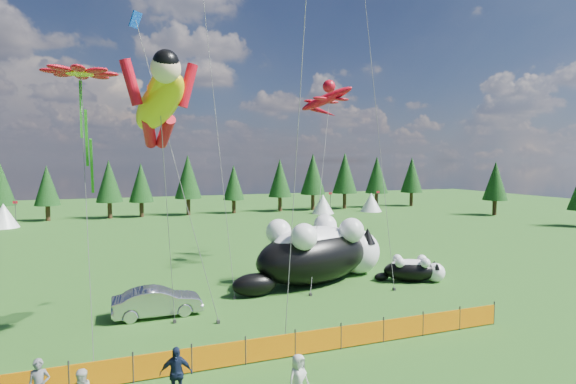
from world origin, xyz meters
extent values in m
plane|color=#0C380A|center=(0.00, 0.00, 0.00)|extent=(160.00, 160.00, 0.00)
cylinder|color=#262626|center=(-7.00, -3.00, 0.55)|extent=(0.06, 0.06, 1.10)
cylinder|color=#262626|center=(-5.00, -3.00, 0.55)|extent=(0.06, 0.06, 1.10)
cylinder|color=#262626|center=(-3.00, -3.00, 0.55)|extent=(0.06, 0.06, 1.10)
cylinder|color=#262626|center=(-1.00, -3.00, 0.55)|extent=(0.06, 0.06, 1.10)
cylinder|color=#262626|center=(1.00, -3.00, 0.55)|extent=(0.06, 0.06, 1.10)
cylinder|color=#262626|center=(3.00, -3.00, 0.55)|extent=(0.06, 0.06, 1.10)
cylinder|color=#262626|center=(5.00, -3.00, 0.55)|extent=(0.06, 0.06, 1.10)
cylinder|color=#262626|center=(7.00, -3.00, 0.55)|extent=(0.06, 0.06, 1.10)
cylinder|color=#262626|center=(9.00, -3.00, 0.55)|extent=(0.06, 0.06, 1.10)
cylinder|color=#262626|center=(11.00, -3.00, 0.55)|extent=(0.06, 0.06, 1.10)
cube|color=orange|center=(-8.00, -3.00, 0.50)|extent=(2.00, 0.04, 0.90)
cube|color=orange|center=(-6.00, -3.00, 0.50)|extent=(2.00, 0.04, 0.90)
cube|color=orange|center=(-4.00, -3.00, 0.50)|extent=(2.00, 0.04, 0.90)
cube|color=orange|center=(-2.00, -3.00, 0.50)|extent=(2.00, 0.04, 0.90)
cube|color=orange|center=(0.00, -3.00, 0.50)|extent=(2.00, 0.04, 0.90)
cube|color=orange|center=(2.00, -3.00, 0.50)|extent=(2.00, 0.04, 0.90)
cube|color=orange|center=(4.00, -3.00, 0.50)|extent=(2.00, 0.04, 0.90)
cube|color=orange|center=(6.00, -3.00, 0.50)|extent=(2.00, 0.04, 0.90)
cube|color=orange|center=(8.00, -3.00, 0.50)|extent=(2.00, 0.04, 0.90)
cube|color=orange|center=(10.00, -3.00, 0.50)|extent=(2.00, 0.04, 0.90)
ellipsoid|color=black|center=(5.97, 6.52, 1.69)|extent=(9.24, 6.35, 3.37)
ellipsoid|color=white|center=(5.97, 6.52, 2.53)|extent=(6.93, 4.64, 2.06)
sphere|color=white|center=(9.72, 7.74, 1.50)|extent=(3.00, 3.00, 3.00)
sphere|color=#D85468|center=(10.93, 8.13, 1.50)|extent=(0.42, 0.42, 0.42)
ellipsoid|color=black|center=(1.70, 5.13, 0.66)|extent=(2.90, 2.06, 1.31)
cone|color=black|center=(9.99, 6.88, 2.70)|extent=(1.05, 1.05, 1.05)
cone|color=black|center=(9.44, 8.59, 2.70)|extent=(1.05, 1.05, 1.05)
sphere|color=white|center=(7.56, 8.32, 3.28)|extent=(1.57, 1.57, 1.57)
sphere|color=white|center=(8.31, 6.00, 3.28)|extent=(1.57, 1.57, 1.57)
sphere|color=white|center=(3.81, 7.10, 3.28)|extent=(1.57, 1.57, 1.57)
sphere|color=white|center=(4.57, 4.79, 3.28)|extent=(1.57, 1.57, 1.57)
ellipsoid|color=black|center=(11.87, 4.74, 0.67)|extent=(3.71, 2.83, 1.34)
ellipsoid|color=white|center=(11.87, 4.74, 1.01)|extent=(2.77, 2.08, 0.82)
sphere|color=white|center=(13.29, 4.08, 0.60)|extent=(1.19, 1.19, 1.19)
sphere|color=#D85468|center=(13.75, 3.87, 0.60)|extent=(0.17, 0.17, 0.17)
ellipsoid|color=black|center=(10.24, 5.48, 0.26)|extent=(1.17, 0.91, 0.52)
cone|color=black|center=(13.14, 3.76, 1.07)|extent=(0.42, 0.42, 0.42)
cone|color=black|center=(13.44, 4.41, 1.07)|extent=(0.42, 0.42, 0.42)
sphere|color=white|center=(12.82, 4.83, 1.31)|extent=(0.63, 0.63, 0.63)
sphere|color=white|center=(12.41, 3.95, 1.31)|extent=(0.63, 0.63, 0.63)
sphere|color=white|center=(11.39, 5.49, 1.31)|extent=(0.63, 0.63, 0.63)
sphere|color=white|center=(10.99, 4.61, 1.31)|extent=(0.63, 0.63, 0.63)
imported|color=#B4B5B9|center=(-3.70, 3.68, 0.71)|extent=(4.32, 1.58, 1.42)
imported|color=#151E39|center=(-3.73, -4.67, 0.88)|extent=(1.11, 0.72, 1.76)
imported|color=beige|center=(-0.11, -6.14, 0.78)|extent=(0.88, 0.73, 1.55)
cylinder|color=#595959|center=(-3.38, 1.19, 5.06)|extent=(0.03, 0.03, 10.13)
cube|color=#262626|center=(-3.03, 2.37, 0.08)|extent=(0.15, 0.15, 0.16)
cylinder|color=#595959|center=(6.90, 7.81, 6.19)|extent=(0.03, 0.03, 14.90)
cube|color=#262626|center=(4.67, 4.06, 0.08)|extent=(0.15, 0.15, 0.16)
cylinder|color=#595959|center=(-6.51, -0.21, 5.66)|extent=(0.03, 0.03, 11.25)
cube|color=#262626|center=(-6.35, -1.33, 0.08)|extent=(0.15, 0.15, 0.16)
cube|color=#258A19|center=(-6.66, 0.92, 8.58)|extent=(0.21, 0.21, 4.56)
cylinder|color=#595959|center=(-2.75, 3.28, 7.39)|extent=(0.03, 0.03, 15.21)
cube|color=#262626|center=(-1.11, 1.60, 0.08)|extent=(0.15, 0.15, 0.16)
cylinder|color=#595959|center=(10.10, 5.99, 9.92)|extent=(0.03, 0.03, 20.26)
cube|color=#262626|center=(9.75, 3.34, 0.08)|extent=(0.15, 0.15, 0.16)
cylinder|color=#595959|center=(1.76, -1.17, 8.02)|extent=(0.03, 0.03, 15.91)
cube|color=#262626|center=(0.94, -1.96, 0.08)|extent=(0.15, 0.15, 0.16)
cylinder|color=#595959|center=(0.05, 7.57, 10.42)|extent=(0.03, 0.03, 21.20)
cube|color=#262626|center=(0.50, 5.00, 0.08)|extent=(0.15, 0.15, 0.16)
camera|label=1|loc=(-5.19, -18.93, 7.67)|focal=28.00mm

